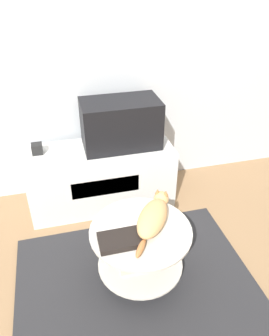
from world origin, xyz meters
name	(u,v)px	position (x,y,z in m)	size (l,w,h in m)	color
ground_plane	(136,284)	(0.00, 0.00, 0.00)	(12.00, 12.00, 0.00)	#93704C
wall_back	(96,53)	(0.00, 1.35, 1.30)	(8.00, 0.05, 2.60)	silver
rug	(136,283)	(0.00, 0.00, 0.01)	(1.68, 1.28, 0.02)	#28282B
tv_stand	(101,176)	(-0.07, 1.01, 0.28)	(1.29, 0.51, 0.57)	silver
tv	(121,124)	(0.13, 1.04, 0.78)	(0.66, 0.38, 0.41)	black
speaker	(37,149)	(-0.59, 1.08, 0.61)	(0.09, 0.09, 0.09)	black
coffee_table	(141,247)	(0.05, 0.06, 0.30)	(0.68, 0.68, 0.45)	#B2B2B7
dvd_box	(120,240)	(-0.11, -0.02, 0.49)	(0.27, 0.17, 0.04)	black
cat	(153,216)	(0.14, 0.10, 0.53)	(0.38, 0.53, 0.13)	tan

